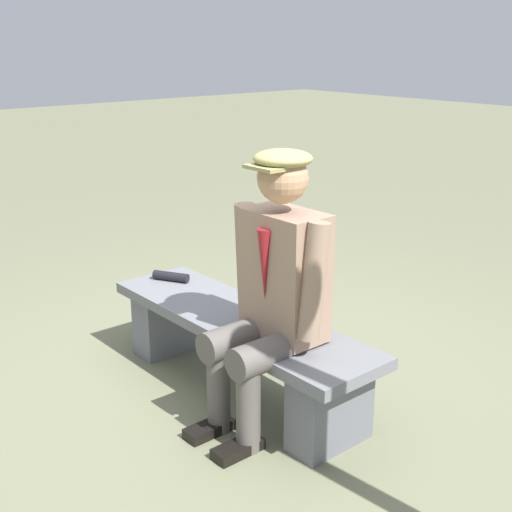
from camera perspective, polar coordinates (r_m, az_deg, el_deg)
ground_plane at (r=3.70m, az=-1.38°, el=-11.00°), size 30.00×30.00×0.00m
bench at (r=3.58m, az=-1.42°, el=-7.07°), size 1.67×0.46×0.43m
seated_man at (r=3.13m, az=1.44°, el=-2.33°), size 0.56×0.61×1.31m
rolled_magazine at (r=4.02m, az=-7.03°, el=-1.68°), size 0.21×0.15×0.05m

